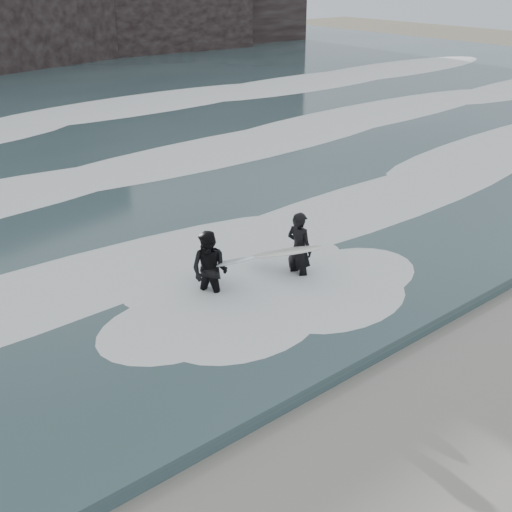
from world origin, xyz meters
name	(u,v)px	position (x,y,z in m)	size (l,w,h in m)	color
foam_near	(198,246)	(0.00, 9.00, 0.40)	(60.00, 3.20, 0.20)	white
foam_mid	(76,179)	(0.00, 16.00, 0.42)	(60.00, 4.00, 0.24)	white
surfer_left	(296,250)	(0.94, 6.37, 0.92)	(1.18, 2.11, 1.83)	black
surfer_right	(211,270)	(-1.17, 6.80, 0.90)	(1.26, 1.88, 1.79)	black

